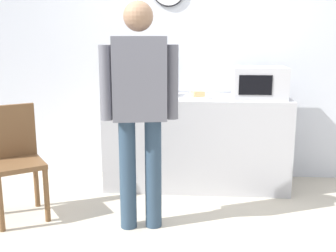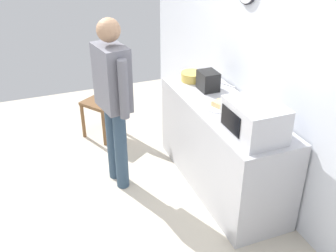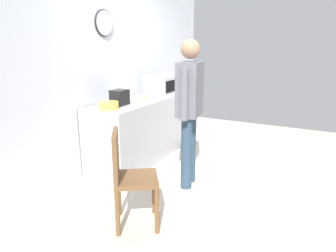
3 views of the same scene
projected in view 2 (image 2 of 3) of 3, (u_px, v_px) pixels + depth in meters
The scene contains 11 objects.
ground_plane at pixel (107, 210), 3.87m from camera, with size 6.00×6.00×0.00m, color beige.
back_wall at pixel (263, 63), 3.75m from camera, with size 5.40×0.13×2.60m.
kitchen_counter at pixel (221, 147), 4.04m from camera, with size 1.80×0.62×0.91m, color #B7B7BC.
microwave at pixel (255, 120), 3.25m from camera, with size 0.50×0.39×0.30m.
sandwich_plate at pixel (219, 106), 3.79m from camera, with size 0.28×0.28×0.07m.
salad_bowl at pixel (192, 76), 4.37m from camera, with size 0.25×0.25×0.09m, color gold.
toaster at pixel (208, 81), 4.13m from camera, with size 0.22×0.18×0.20m, color black.
fork_utensil at pixel (260, 112), 3.71m from camera, with size 0.17×0.02×0.01m, color silver.
spoon_utensil at pixel (228, 85), 4.27m from camera, with size 0.17×0.02×0.01m, color silver.
person_standing at pixel (113, 94), 3.80m from camera, with size 0.58×0.30×1.75m.
wooden_chair at pixel (105, 96), 4.97m from camera, with size 0.56×0.56×0.94m.
Camera 2 is at (3.01, -0.53, 2.58)m, focal length 42.45 mm.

